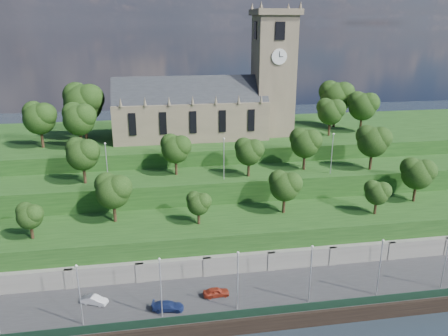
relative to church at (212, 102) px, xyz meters
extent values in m
plane|color=black|center=(-0.79, -45.98, -22.52)|extent=(320.00, 320.00, 0.00)
cube|color=#2D2D30|center=(-0.79, -39.98, -21.52)|extent=(160.00, 12.00, 2.00)
cube|color=black|center=(-0.79, -46.03, -21.42)|extent=(160.00, 0.50, 2.20)
cube|color=black|center=(-0.79, -45.38, -19.92)|extent=(160.00, 0.10, 1.20)
cube|color=slate|center=(-0.79, -33.98, -20.02)|extent=(160.00, 2.00, 5.00)
cube|color=slate|center=(-25.79, -34.78, -20.02)|extent=(1.20, 0.60, 5.00)
cube|color=slate|center=(-15.79, -34.78, -20.02)|extent=(1.20, 0.60, 5.00)
cube|color=slate|center=(-5.79, -34.78, -20.02)|extent=(1.20, 0.60, 5.00)
cube|color=slate|center=(4.21, -34.78, -20.02)|extent=(1.20, 0.60, 5.00)
cube|color=slate|center=(14.21, -34.78, -20.02)|extent=(1.20, 0.60, 5.00)
cube|color=slate|center=(24.21, -34.78, -20.02)|extent=(1.20, 0.60, 5.00)
cube|color=slate|center=(34.21, -34.78, -20.02)|extent=(1.20, 0.60, 5.00)
cube|color=#1B4115|center=(-0.79, -27.98, -18.52)|extent=(160.00, 12.00, 8.00)
cube|color=#1B4115|center=(-0.79, -16.98, -16.52)|extent=(160.00, 10.00, 12.00)
cube|color=#1B4115|center=(-0.79, 4.02, -15.02)|extent=(160.00, 32.00, 15.00)
cube|color=#6A5D4A|center=(-4.79, 0.02, -3.52)|extent=(32.00, 12.00, 8.00)
cube|color=#212429|center=(-4.79, 0.02, 0.48)|extent=(32.00, 10.18, 10.18)
cone|color=#6A5D4A|center=(-18.79, -5.98, 1.38)|extent=(0.70, 0.70, 1.80)
cone|color=#6A5D4A|center=(-14.12, -5.98, 1.38)|extent=(0.70, 0.70, 1.80)
cone|color=#6A5D4A|center=(-9.46, -5.98, 1.38)|extent=(0.70, 0.70, 1.80)
cone|color=#6A5D4A|center=(-4.79, -5.98, 1.38)|extent=(0.70, 0.70, 1.80)
cone|color=#6A5D4A|center=(-0.12, -5.98, 1.38)|extent=(0.70, 0.70, 1.80)
cone|color=#6A5D4A|center=(4.54, -5.98, 1.38)|extent=(0.70, 0.70, 1.80)
cone|color=#6A5D4A|center=(9.21, -5.98, 1.38)|extent=(0.70, 0.70, 1.80)
cube|color=black|center=(-16.79, -6.06, -3.02)|extent=(1.40, 0.25, 4.50)
cube|color=black|center=(-10.79, -6.06, -3.02)|extent=(1.40, 0.25, 4.50)
cube|color=black|center=(-4.79, -6.06, -3.02)|extent=(1.40, 0.25, 4.50)
cube|color=black|center=(1.21, -6.06, -3.02)|extent=(1.40, 0.25, 4.50)
cube|color=black|center=(7.21, -6.06, -3.02)|extent=(1.40, 0.25, 4.50)
cube|color=#6A5D4A|center=(13.21, 0.02, 4.98)|extent=(8.00, 8.00, 25.00)
cube|color=#6A5D4A|center=(13.21, 0.02, 18.08)|extent=(9.20, 9.20, 1.20)
cone|color=#6A5D4A|center=(9.21, -3.98, 19.28)|extent=(0.80, 0.80, 1.60)
cone|color=#6A5D4A|center=(9.21, 4.02, 19.28)|extent=(0.80, 0.80, 1.60)
cone|color=#6A5D4A|center=(17.21, -3.98, 19.28)|extent=(0.80, 0.80, 1.60)
cone|color=#6A5D4A|center=(17.21, 4.02, 19.28)|extent=(0.80, 0.80, 1.60)
cube|color=black|center=(13.21, -4.06, 14.48)|extent=(2.00, 0.25, 3.50)
cube|color=black|center=(13.21, 4.10, 14.48)|extent=(2.00, 0.25, 3.50)
cube|color=black|center=(9.13, 0.02, 14.48)|extent=(0.25, 2.00, 3.50)
cube|color=black|center=(17.29, 0.02, 14.48)|extent=(0.25, 2.00, 3.50)
cylinder|color=white|center=(13.21, -4.10, 9.48)|extent=(3.20, 0.30, 3.20)
cylinder|color=white|center=(17.33, 0.02, 9.48)|extent=(0.30, 3.20, 3.20)
cube|color=black|center=(13.21, -4.28, 9.98)|extent=(0.12, 0.05, 1.10)
cube|color=black|center=(13.61, -4.28, 9.48)|extent=(0.80, 0.05, 0.12)
cylinder|color=#301E12|center=(-31.28, -29.98, -13.31)|extent=(0.47, 0.47, 2.42)
sphere|color=black|center=(-31.28, -29.98, -10.97)|extent=(3.77, 3.77, 3.77)
sphere|color=black|center=(-30.53, -30.36, -10.40)|extent=(2.83, 2.83, 2.83)
sphere|color=black|center=(-31.94, -29.51, -10.21)|extent=(2.64, 2.64, 2.64)
cylinder|color=#301E12|center=(-19.56, -25.98, -12.76)|extent=(0.52, 0.52, 3.51)
sphere|color=black|center=(-19.56, -25.98, -9.37)|extent=(5.47, 5.47, 5.47)
sphere|color=black|center=(-18.46, -26.53, -8.55)|extent=(4.10, 4.10, 4.10)
sphere|color=black|center=(-20.51, -25.30, -8.28)|extent=(3.83, 3.83, 3.83)
cylinder|color=#301E12|center=(-6.32, -28.98, -13.36)|extent=(0.46, 0.46, 2.32)
sphere|color=black|center=(-6.32, -28.98, -11.12)|extent=(3.61, 3.61, 3.61)
sphere|color=black|center=(-5.59, -29.35, -10.57)|extent=(2.71, 2.71, 2.71)
sphere|color=black|center=(-6.95, -28.53, -10.39)|extent=(2.53, 2.53, 2.53)
cylinder|color=#301E12|center=(8.31, -26.98, -12.93)|extent=(0.50, 0.50, 3.18)
sphere|color=black|center=(8.31, -26.98, -9.85)|extent=(4.95, 4.95, 4.95)
sphere|color=black|center=(9.30, -27.48, -9.11)|extent=(3.71, 3.71, 3.71)
sphere|color=black|center=(7.44, -26.37, -8.86)|extent=(3.47, 3.47, 3.47)
cylinder|color=#301E12|center=(23.29, -29.98, -13.26)|extent=(0.47, 0.47, 2.52)
sphere|color=black|center=(23.29, -29.98, -10.83)|extent=(3.91, 3.91, 3.91)
sphere|color=black|center=(24.08, -30.38, -10.24)|extent=(2.94, 2.94, 2.94)
sphere|color=black|center=(22.61, -29.50, -10.05)|extent=(2.74, 2.74, 2.74)
cylinder|color=#301E12|center=(32.85, -25.98, -12.79)|extent=(0.51, 0.51, 3.47)
sphere|color=black|center=(32.85, -25.98, -9.43)|extent=(5.40, 5.40, 5.40)
sphere|color=black|center=(33.93, -26.53, -8.62)|extent=(4.05, 4.05, 4.05)
sphere|color=black|center=(31.91, -25.31, -8.35)|extent=(3.78, 3.78, 3.78)
cylinder|color=#301E12|center=(-24.91, -17.98, -8.77)|extent=(0.52, 0.52, 3.50)
sphere|color=black|center=(-24.91, -17.98, -5.39)|extent=(5.44, 5.44, 5.44)
sphere|color=black|center=(-23.82, -18.53, -4.58)|extent=(4.08, 4.08, 4.08)
sphere|color=black|center=(-25.86, -17.31, -4.31)|extent=(3.81, 3.81, 3.81)
cylinder|color=#301E12|center=(-9.00, -15.98, -8.88)|extent=(0.51, 0.51, 3.27)
sphere|color=black|center=(-9.00, -15.98, -5.72)|extent=(5.09, 5.09, 5.09)
sphere|color=black|center=(-7.98, -16.49, -4.95)|extent=(3.82, 3.82, 3.82)
sphere|color=black|center=(-9.89, -15.35, -4.70)|extent=(3.57, 3.57, 3.57)
cylinder|color=#301E12|center=(3.91, -18.98, -8.99)|extent=(0.50, 0.50, 3.06)
sphere|color=black|center=(3.91, -18.98, -6.03)|extent=(4.77, 4.77, 4.77)
sphere|color=black|center=(4.87, -19.46, -5.31)|extent=(3.57, 3.57, 3.57)
sphere|color=black|center=(3.08, -18.39, -5.08)|extent=(3.34, 3.34, 3.34)
cylinder|color=#301E12|center=(15.09, -16.98, -8.80)|extent=(0.51, 0.51, 3.44)
sphere|color=black|center=(15.09, -16.98, -5.47)|extent=(5.36, 5.36, 5.36)
sphere|color=black|center=(16.16, -17.52, -4.67)|extent=(4.02, 4.02, 4.02)
sphere|color=black|center=(14.15, -16.32, -4.40)|extent=(3.75, 3.75, 3.75)
cylinder|color=#301E12|center=(27.56, -18.98, -8.68)|extent=(0.52, 0.52, 3.68)
sphere|color=black|center=(27.56, -18.98, -5.12)|extent=(5.72, 5.72, 5.72)
sphere|color=black|center=(28.70, -19.56, -4.27)|extent=(4.29, 4.29, 4.29)
sphere|color=black|center=(26.55, -18.27, -3.98)|extent=(4.01, 4.01, 4.01)
cylinder|color=#301E12|center=(-34.55, -3.98, -5.55)|extent=(0.54, 0.54, 3.95)
sphere|color=black|center=(-34.55, -3.98, -1.73)|extent=(6.14, 6.14, 6.14)
sphere|color=black|center=(-33.33, -4.60, -0.81)|extent=(4.60, 4.60, 4.60)
sphere|color=black|center=(-35.63, -3.22, -0.51)|extent=(4.30, 4.30, 4.30)
cylinder|color=#301E12|center=(-26.99, 2.02, -4.97)|extent=(0.59, 0.59, 5.11)
sphere|color=black|center=(-26.99, 2.02, -0.03)|extent=(7.95, 7.95, 7.95)
sphere|color=black|center=(-25.40, 1.22, 1.17)|extent=(5.96, 5.96, 5.96)
sphere|color=black|center=(-28.39, 3.01, 1.56)|extent=(5.56, 5.56, 5.56)
cylinder|color=#301E12|center=(-26.85, -5.98, -5.57)|extent=(0.53, 0.53, 3.91)
sphere|color=black|center=(-26.85, -5.98, -1.78)|extent=(6.09, 6.09, 6.09)
sphere|color=black|center=(-25.63, -6.59, -0.87)|extent=(4.56, 4.56, 4.56)
sphere|color=black|center=(-27.91, -5.22, -0.57)|extent=(4.26, 4.26, 4.26)
cylinder|color=#301E12|center=(25.16, -3.98, -5.76)|extent=(0.52, 0.52, 3.53)
sphere|color=black|center=(25.16, -3.98, -2.35)|extent=(5.49, 5.49, 5.49)
sphere|color=black|center=(26.26, -4.53, -1.52)|extent=(4.12, 4.12, 4.12)
sphere|color=black|center=(24.20, -3.30, -1.25)|extent=(3.84, 3.84, 3.84)
cylinder|color=#301E12|center=(29.66, 4.02, -5.18)|extent=(0.57, 0.57, 4.68)
sphere|color=black|center=(29.66, 4.02, -0.66)|extent=(7.27, 7.27, 7.27)
sphere|color=black|center=(31.12, 3.29, 0.43)|extent=(5.45, 5.45, 5.45)
sphere|color=black|center=(28.39, 4.92, 0.79)|extent=(5.09, 5.09, 5.09)
cylinder|color=#301E12|center=(33.49, -1.98, -5.56)|extent=(0.53, 0.53, 3.93)
sphere|color=black|center=(33.49, -1.98, -1.76)|extent=(6.11, 6.11, 6.11)
sphere|color=black|center=(34.71, -2.60, -0.84)|extent=(4.59, 4.59, 4.59)
sphere|color=black|center=(32.42, -1.22, -0.53)|extent=(4.28, 4.28, 4.28)
cylinder|color=#B2B2B7|center=(-22.79, -43.48, -16.33)|extent=(0.16, 0.16, 8.38)
sphere|color=silver|center=(-22.79, -43.48, -12.02)|extent=(0.36, 0.36, 0.36)
cylinder|color=#B2B2B7|center=(-12.79, -43.48, -16.33)|extent=(0.16, 0.16, 8.38)
sphere|color=silver|center=(-12.79, -43.48, -12.02)|extent=(0.36, 0.36, 0.36)
cylinder|color=#B2B2B7|center=(-2.79, -43.48, -16.33)|extent=(0.16, 0.16, 8.38)
sphere|color=silver|center=(-2.79, -43.48, -12.02)|extent=(0.36, 0.36, 0.36)
cylinder|color=#B2B2B7|center=(7.21, -43.48, -16.33)|extent=(0.16, 0.16, 8.38)
sphere|color=silver|center=(7.21, -43.48, -12.02)|extent=(0.36, 0.36, 0.36)
cylinder|color=#B2B2B7|center=(17.21, -43.48, -16.33)|extent=(0.16, 0.16, 8.38)
sphere|color=silver|center=(17.21, -43.48, -12.02)|extent=(0.36, 0.36, 0.36)
cylinder|color=#B2B2B7|center=(27.21, -43.48, -16.33)|extent=(0.16, 0.16, 8.38)
cylinder|color=#B2B2B7|center=(-20.79, -19.98, -6.84)|extent=(0.16, 0.16, 7.37)
sphere|color=silver|center=(-20.79, -19.98, -3.03)|extent=(0.36, 0.36, 0.36)
cylinder|color=#B2B2B7|center=(-0.79, -19.98, -6.84)|extent=(0.16, 0.16, 7.37)
sphere|color=silver|center=(-0.79, -19.98, -3.03)|extent=(0.36, 0.36, 0.36)
cylinder|color=#B2B2B7|center=(19.21, -19.98, -6.84)|extent=(0.16, 0.16, 7.37)
sphere|color=silver|center=(19.21, -19.98, -3.03)|extent=(0.36, 0.36, 0.36)
imported|color=maroon|center=(-5.17, -40.14, -19.90)|extent=(3.73, 1.62, 1.25)
imported|color=#B8B7BC|center=(-21.79, -39.24, -19.94)|extent=(3.73, 2.48, 1.16)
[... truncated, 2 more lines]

